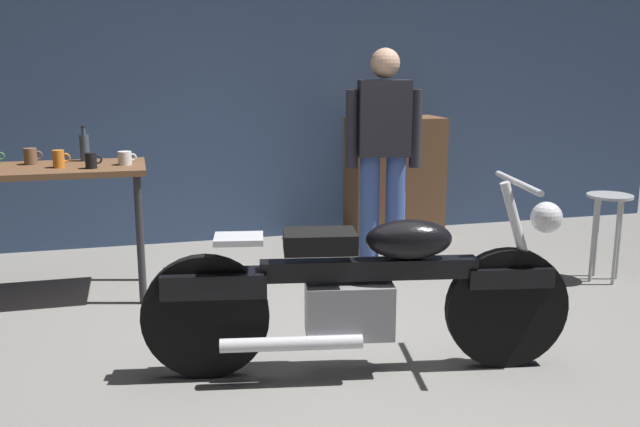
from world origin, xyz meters
The scene contains 12 objects.
ground_plane centered at (0.00, 0.00, 0.00)m, with size 12.00×12.00×0.00m, color gray.
back_wall centered at (0.00, 2.80, 1.55)m, with size 8.00×0.12×3.10m, color #384C70.
workbench centered at (-1.69, 1.43, 0.79)m, with size 1.30×0.64×0.90m.
motorcycle centered at (-0.02, -0.19, 0.45)m, with size 2.17×0.70×1.00m.
person_standing centered at (0.70, 1.53, 0.93)m, with size 0.56×0.29×1.67m.
shop_stool centered at (2.17, 0.83, 0.50)m, with size 0.32×0.32×0.64m.
wooden_dresser centered at (1.09, 2.30, 0.55)m, with size 0.80×0.47×1.10m.
mug_orange_travel centered at (-1.58, 1.37, 0.96)m, with size 0.11×0.07×0.11m.
mug_black_matte centered at (-1.38, 1.28, 0.95)m, with size 0.11×0.07×0.10m.
mug_white_ceramic centered at (-1.17, 1.39, 0.95)m, with size 0.12×0.09×0.09m.
mug_brown_stoneware centered at (-1.78, 1.57, 0.95)m, with size 0.12×0.08×0.11m.
bottle centered at (-1.44, 1.66, 1.00)m, with size 0.06×0.06×0.24m.
Camera 1 is at (-1.10, -3.41, 1.58)m, focal length 39.42 mm.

